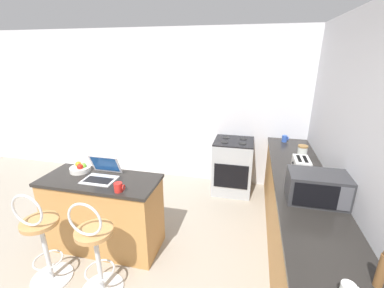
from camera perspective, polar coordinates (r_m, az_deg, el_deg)
wall_back at (r=4.52m, az=-2.83°, el=8.06°), size 12.00×0.06×2.60m
breakfast_bar at (r=3.24m, az=-18.99°, el=-14.27°), size 1.31×0.57×0.88m
counter_right at (r=3.20m, az=22.70°, el=-15.27°), size 0.62×3.25×0.88m
bar_stool_near at (r=3.00m, az=-30.35°, el=-18.00°), size 0.40×0.40×1.03m
bar_stool_far at (r=2.68m, az=-20.64°, el=-21.25°), size 0.40×0.40×1.03m
laptop at (r=3.01m, az=-19.36°, el=-6.07°), size 0.35×0.32×0.24m
microwave at (r=2.65m, az=26.06°, el=-8.69°), size 0.52×0.34×0.28m
toaster at (r=3.17m, az=23.06°, el=-4.60°), size 0.19×0.30×0.19m
stove_range at (r=4.28m, az=9.01°, el=-4.88°), size 0.62×0.60×0.89m
fruit_bowl at (r=3.28m, az=-23.56°, el=-4.98°), size 0.23×0.23×0.11m
mug_blue at (r=4.26m, az=19.91°, el=1.13°), size 0.10×0.08×0.10m
storage_jar at (r=3.68m, az=23.31°, el=-1.54°), size 0.13×0.13×0.17m
mug_red at (r=2.68m, az=-15.94°, el=-9.25°), size 0.10×0.08×0.09m
pepper_mill at (r=1.98m, az=36.60°, el=-21.48°), size 0.05×0.05×0.26m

